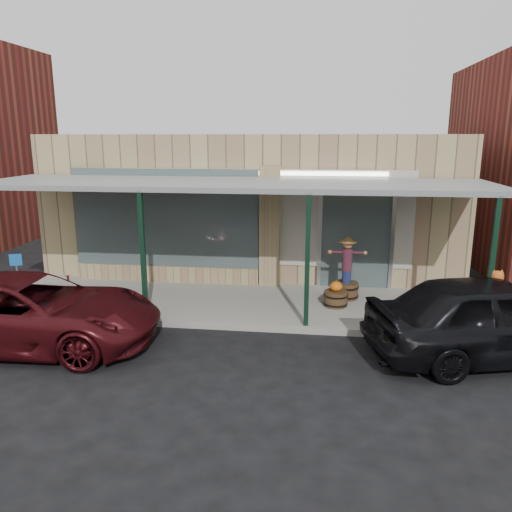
# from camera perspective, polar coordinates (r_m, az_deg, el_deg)

# --- Properties ---
(ground) EXTENTS (120.00, 120.00, 0.00)m
(ground) POSITION_cam_1_polar(r_m,az_deg,el_deg) (9.33, -6.16, -13.01)
(ground) COLOR black
(ground) RESTS_ON ground
(sidewalk) EXTENTS (40.00, 3.20, 0.15)m
(sidewalk) POSITION_cam_1_polar(r_m,az_deg,el_deg) (12.55, -2.36, -5.42)
(sidewalk) COLOR gray
(sidewalk) RESTS_ON ground
(storefront) EXTENTS (12.00, 6.25, 4.20)m
(storefront) POSITION_cam_1_polar(r_m,az_deg,el_deg) (16.51, 0.23, 6.39)
(storefront) COLOR tan
(storefront) RESTS_ON ground
(awning) EXTENTS (12.00, 3.00, 3.04)m
(awning) POSITION_cam_1_polar(r_m,az_deg,el_deg) (11.89, -2.53, 8.01)
(awning) COLOR slate
(awning) RESTS_ON ground
(block_buildings_near) EXTENTS (61.00, 8.00, 8.00)m
(block_buildings_near) POSITION_cam_1_polar(r_m,az_deg,el_deg) (17.30, 7.44, 12.17)
(block_buildings_near) COLOR maroon
(block_buildings_near) RESTS_ON ground
(barrel_scarecrow) EXTENTS (0.93, 0.81, 1.60)m
(barrel_scarecrow) POSITION_cam_1_polar(r_m,az_deg,el_deg) (12.75, 10.28, -2.44)
(barrel_scarecrow) COLOR #513D20
(barrel_scarecrow) RESTS_ON sidewalk
(barrel_pumpkin) EXTENTS (0.58, 0.58, 0.66)m
(barrel_pumpkin) POSITION_cam_1_polar(r_m,az_deg,el_deg) (12.21, 9.10, -4.62)
(barrel_pumpkin) COLOR #513D20
(barrel_pumpkin) RESTS_ON sidewalk
(handicap_sign) EXTENTS (0.26, 0.12, 1.32)m
(handicap_sign) POSITION_cam_1_polar(r_m,az_deg,el_deg) (13.02, -25.62, -1.83)
(handicap_sign) COLOR gray
(handicap_sign) RESTS_ON sidewalk
(parked_sedan) EXTENTS (5.13, 3.08, 1.63)m
(parked_sedan) POSITION_cam_1_polar(r_m,az_deg,el_deg) (10.48, 25.61, -6.41)
(parked_sedan) COLOR black
(parked_sedan) RESTS_ON ground
(car_maroon) EXTENTS (5.28, 2.62, 1.44)m
(car_maroon) POSITION_cam_1_polar(r_m,az_deg,el_deg) (11.06, -24.44, -5.81)
(car_maroon) COLOR #460E12
(car_maroon) RESTS_ON ground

